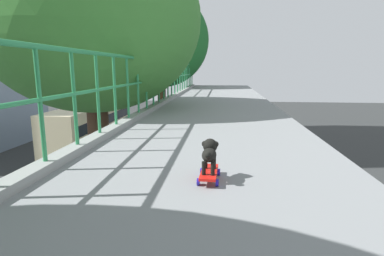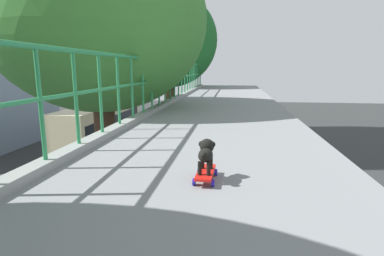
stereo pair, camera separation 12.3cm
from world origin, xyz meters
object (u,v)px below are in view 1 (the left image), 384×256
toy_skateboard (209,173)px  car_black_fifth (62,225)px  small_dog (210,152)px  city_bus (92,126)px

toy_skateboard → car_black_fifth: bearing=128.6°
small_dog → city_bus: bearing=116.8°
city_bus → small_dog: 21.70m
toy_skateboard → small_dog: bearing=86.1°
small_dog → car_black_fifth: bearing=128.7°
city_bus → car_black_fifth: bearing=-71.7°
car_black_fifth → small_dog: size_ratio=12.52×
car_black_fifth → toy_skateboard: size_ratio=9.98×
car_black_fifth → city_bus: 12.77m
toy_skateboard → small_dog: (0.00, 0.02, 0.19)m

